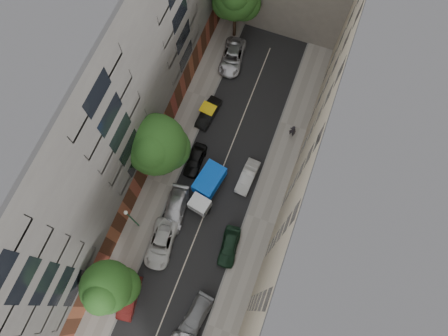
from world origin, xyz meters
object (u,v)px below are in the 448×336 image
at_px(car_left_2, 161,244).
at_px(lamp_post, 131,218).
at_px(car_right_1, 195,317).
at_px(tarp_truck, 207,187).
at_px(car_left_4, 195,160).
at_px(car_left_5, 208,113).
at_px(tree_mid, 157,147).
at_px(car_left_1, 129,298).
at_px(car_right_2, 229,247).
at_px(car_left_6, 232,57).
at_px(tree_near, 108,289).
at_px(pedestrian, 293,131).
at_px(car_left_3, 175,210).
at_px(car_right_3, 247,177).

relative_size(car_left_2, lamp_post, 0.87).
bearing_deg(car_right_1, tarp_truck, 114.82).
bearing_deg(car_right_1, car_left_4, 120.55).
xyz_separation_m(car_left_5, tree_mid, (-2.14, -7.20, 4.90)).
relative_size(car_left_1, car_left_4, 1.06).
xyz_separation_m(tarp_truck, car_right_2, (4.09, -4.64, -0.61)).
distance_m(car_left_6, tree_mid, 15.72).
relative_size(car_left_4, car_right_1, 0.88).
xyz_separation_m(car_right_1, tree_near, (-7.30, -0.31, 4.70)).
distance_m(tarp_truck, car_left_5, 8.67).
xyz_separation_m(tree_mid, pedestrian, (11.35, 8.14, -4.44)).
distance_m(car_left_6, lamp_post, 21.77).
bearing_deg(car_right_1, car_left_6, 111.75).
distance_m(car_left_4, car_right_1, 15.31).
xyz_separation_m(car_left_3, car_right_2, (6.29, -1.55, -0.02)).
xyz_separation_m(car_right_3, lamp_post, (-8.51, -8.45, 3.11)).
bearing_deg(car_left_3, tree_near, -108.51).
bearing_deg(car_left_4, car_left_5, 95.70).
relative_size(car_left_6, tree_mid, 0.62).
bearing_deg(tree_near, car_right_2, 42.65).
height_order(car_left_1, car_right_3, car_left_1).
distance_m(car_left_2, car_right_3, 10.94).
bearing_deg(car_right_2, tarp_truck, 124.91).
xyz_separation_m(car_left_1, tree_near, (-0.90, 0.29, 4.66)).
xyz_separation_m(car_left_1, tree_mid, (-2.14, 13.20, 4.88)).
relative_size(car_left_3, tree_near, 0.64).
bearing_deg(car_left_4, tree_near, -97.43).
bearing_deg(car_left_1, tarp_truck, 67.57).
bearing_deg(car_left_5, pedestrian, 12.34).
distance_m(car_left_5, car_right_3, 8.37).
relative_size(car_right_2, pedestrian, 2.12).
distance_m(car_right_1, car_right_2, 7.09).
bearing_deg(car_left_1, car_left_2, 73.16).
bearing_deg(lamp_post, tree_mid, 90.28).
distance_m(tarp_truck, car_right_1, 12.19).
bearing_deg(car_left_3, car_left_6, 84.76).
relative_size(car_left_6, pedestrian, 2.70).
xyz_separation_m(car_left_3, car_right_1, (5.60, -8.60, -0.08)).
relative_size(car_left_5, lamp_post, 0.69).
bearing_deg(car_left_3, car_left_5, 86.41).
height_order(car_left_1, car_left_6, car_left_6).
height_order(car_right_2, car_right_3, car_right_2).
distance_m(car_right_3, tree_near, 17.08).
bearing_deg(car_right_3, car_right_2, -81.05).
distance_m(car_left_2, lamp_post, 4.33).
bearing_deg(car_left_2, tree_mid, 104.69).
bearing_deg(car_left_4, car_left_3, -89.95).
relative_size(tarp_truck, car_right_3, 1.39).
bearing_deg(car_right_3, car_left_5, 143.44).
distance_m(car_right_1, lamp_post, 10.84).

